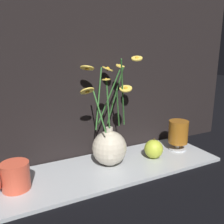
# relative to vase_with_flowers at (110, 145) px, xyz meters

# --- Properties ---
(ground_plane) EXTENTS (6.00, 6.00, 0.00)m
(ground_plane) POSITION_rel_vase_with_flowers_xyz_m (-0.00, -0.02, -0.09)
(ground_plane) COLOR black
(shelf) EXTENTS (0.80, 0.26, 0.01)m
(shelf) POSITION_rel_vase_with_flowers_xyz_m (-0.00, -0.02, -0.08)
(shelf) COLOR #B2B7BC
(shelf) RESTS_ON ground_plane
(backdrop_wall) EXTENTS (1.30, 0.02, 1.10)m
(backdrop_wall) POSITION_rel_vase_with_flowers_xyz_m (-0.00, 0.13, 0.46)
(backdrop_wall) COLOR black
(backdrop_wall) RESTS_ON ground_plane
(vase_with_flowers) EXTENTS (0.21, 0.18, 0.39)m
(vase_with_flowers) POSITION_rel_vase_with_flowers_xyz_m (0.00, 0.00, 0.00)
(vase_with_flowers) COLOR beige
(vase_with_flowers) RESTS_ON shelf
(yellow_mug) EXTENTS (0.09, 0.08, 0.08)m
(yellow_mug) POSITION_rel_vase_with_flowers_xyz_m (-0.33, -0.02, -0.03)
(yellow_mug) COLOR #DB5138
(yellow_mug) RESTS_ON shelf
(tea_glass) EXTENTS (0.08, 0.08, 0.12)m
(tea_glass) POSITION_rel_vase_with_flowers_xyz_m (0.31, -0.01, -0.00)
(tea_glass) COLOR silver
(tea_glass) RESTS_ON shelf
(orange_fruit) EXTENTS (0.07, 0.07, 0.08)m
(orange_fruit) POSITION_rel_vase_with_flowers_xyz_m (0.17, -0.03, -0.04)
(orange_fruit) COLOR #B7C638
(orange_fruit) RESTS_ON shelf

